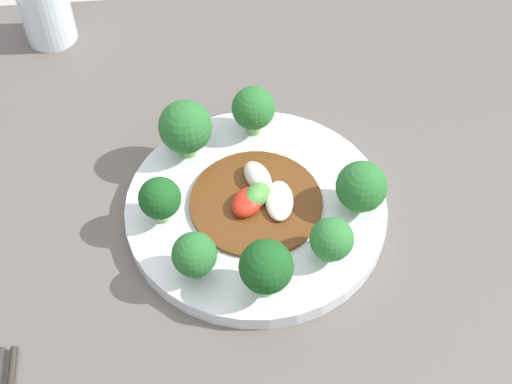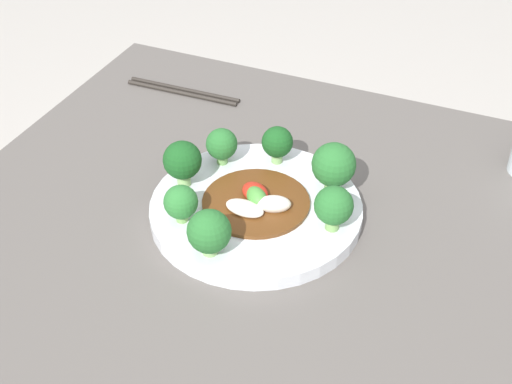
{
  "view_description": "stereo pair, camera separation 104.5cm",
  "coord_description": "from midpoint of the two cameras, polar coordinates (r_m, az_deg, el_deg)",
  "views": [
    {
      "loc": [
        -0.09,
        -0.47,
        1.34
      ],
      "look_at": [
        -0.05,
        0.01,
        0.75
      ],
      "focal_mm": 50.0,
      "sensor_mm": 36.0,
      "label": 1
    },
    {
      "loc": [
        0.63,
        0.3,
        1.33
      ],
      "look_at": [
        -0.05,
        0.01,
        0.75
      ],
      "focal_mm": 50.0,
      "sensor_mm": 36.0,
      "label": 2
    }
  ],
  "objects": [
    {
      "name": "plate",
      "position": [
        0.69,
        19.77,
        -27.79
      ],
      "size": [
        0.28,
        0.28,
        0.02
      ],
      "color": "silver",
      "rests_on": "table"
    },
    {
      "name": "broccoli_west",
      "position": [
        0.71,
        20.76,
        -18.98
      ],
      "size": [
        0.04,
        0.04,
        0.06
      ],
      "color": "#89B76B",
      "rests_on": "plate"
    },
    {
      "name": "broccoli_north",
      "position": [
        0.67,
        30.8,
        -28.13
      ],
      "size": [
        0.05,
        0.05,
        0.06
      ],
      "color": "#7AAD5B",
      "rests_on": "plate"
    },
    {
      "name": "broccoli_northwest",
      "position": [
        0.7,
        28.52,
        -22.09
      ],
      "size": [
        0.06,
        0.06,
        0.07
      ],
      "color": "#70A356",
      "rests_on": "plate"
    },
    {
      "name": "broccoli_southeast",
      "position": [
        0.62,
        12.02,
        -30.17
      ],
      "size": [
        0.04,
        0.04,
        0.05
      ],
      "color": "#7AAD5B",
      "rests_on": "plate"
    },
    {
      "name": "broccoli_east",
      "position": [
        0.61,
        17.63,
        -34.81
      ],
      "size": [
        0.05,
        0.05,
        0.06
      ],
      "color": "#89B76B",
      "rests_on": "plate"
    },
    {
      "name": "broccoli_south",
      "position": [
        0.64,
        10.61,
        -23.63
      ],
      "size": [
        0.05,
        0.05,
        0.07
      ],
      "color": "#89B76B",
      "rests_on": "plate"
    },
    {
      "name": "broccoli_southwest",
      "position": [
        0.69,
        14.26,
        -19.85
      ],
      "size": [
        0.04,
        0.04,
        0.05
      ],
      "color": "#70A356",
      "rests_on": "plate"
    },
    {
      "name": "stirfry_center",
      "position": [
        0.68,
        20.36,
        -27.42
      ],
      "size": [
        0.14,
        0.14,
        0.02
      ],
      "color": "#5B3314",
      "rests_on": "plate"
    },
    {
      "name": "chopsticks",
      "position": [
        0.85,
        5.69,
        -8.71
      ],
      "size": [
        0.02,
        0.2,
        0.01
      ],
      "color": "#2D2823",
      "rests_on": "table"
    }
  ]
}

